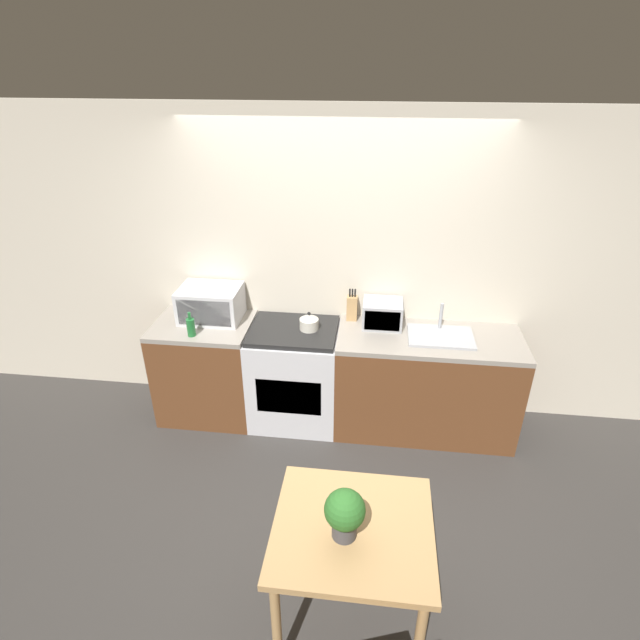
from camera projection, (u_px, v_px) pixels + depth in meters
ground_plane at (321, 491)px, 3.74m from camera, size 16.00×16.00×0.00m
wall_back at (338, 270)px, 4.18m from camera, size 10.00×0.06×2.60m
counter_left_run at (208, 368)px, 4.40m from camera, size 0.81×0.62×0.90m
counter_right_run at (425, 383)px, 4.20m from camera, size 1.48×0.62×0.90m
stove_range at (295, 375)px, 4.31m from camera, size 0.74×0.62×0.90m
kettle at (309, 322)px, 4.07m from camera, size 0.16×0.16×0.16m
microwave at (211, 304)px, 4.20m from camera, size 0.51×0.37×0.28m
bottle at (191, 327)px, 3.97m from camera, size 0.07×0.07×0.21m
knife_block at (352, 308)px, 4.20m from camera, size 0.09×0.07×0.28m
toaster_oven at (382, 314)px, 4.11m from camera, size 0.32×0.27×0.21m
sink_basin at (441, 336)px, 3.97m from camera, size 0.52×0.36×0.24m
dining_table at (352, 541)px, 2.59m from camera, size 0.82×0.75×0.77m
potted_plant at (345, 512)px, 2.42m from camera, size 0.20×0.20×0.28m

